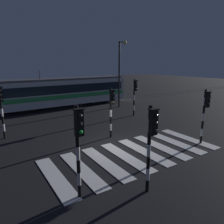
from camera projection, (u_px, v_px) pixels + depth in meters
name	position (u px, v px, depth m)	size (l,w,h in m)	color
ground_plane	(118.00, 145.00, 12.91)	(120.00, 120.00, 0.00)	black
rail_near	(50.00, 110.00, 22.59)	(80.00, 0.12, 0.03)	#59595E
rail_far	(46.00, 107.00, 23.73)	(80.00, 0.12, 0.03)	#59595E
crosswalk_zebra	(135.00, 154.00, 11.64)	(9.80, 4.51, 0.02)	silver
traffic_light_corner_far_right	(135.00, 92.00, 19.59)	(0.36, 0.42, 3.44)	black
traffic_light_corner_far_left	(1.00, 104.00, 13.44)	(0.36, 0.42, 3.54)	black
traffic_light_median_centre	(112.00, 106.00, 13.72)	(0.36, 0.42, 3.32)	black
traffic_light_kerb_mid_left	(151.00, 137.00, 7.70)	(0.36, 0.42, 3.42)	black
traffic_light_corner_near_right	(205.00, 109.00, 12.64)	(0.36, 0.42, 3.36)	black
traffic_light_corner_near_left	(79.00, 139.00, 7.33)	(0.36, 0.42, 3.51)	black
street_lamp_trackside_right	(121.00, 66.00, 22.90)	(0.44, 1.21, 7.16)	black
tram	(62.00, 92.00, 23.70)	(15.67, 2.58, 4.15)	silver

